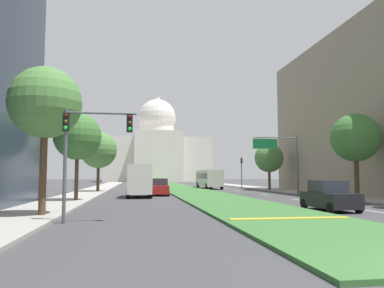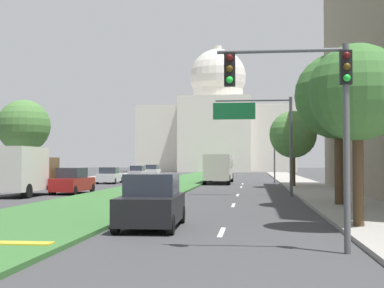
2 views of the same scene
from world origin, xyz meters
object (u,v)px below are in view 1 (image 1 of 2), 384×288
street_tree_right_far (269,158)px  sedan_midblock (160,188)px  capitol_building (157,152)px  sedan_lead_stopped (329,197)px  traffic_light_far_right (242,168)px  street_tree_left_far (99,150)px  street_tree_left_near (45,103)px  street_tree_right_mid (355,138)px  street_tree_left_mid (78,137)px  traffic_light_near_left (85,140)px  sedan_far_horizon (137,182)px  box_truck_delivery (139,180)px  overhead_guide_sign (281,153)px  sedan_distant (139,184)px  city_bus (209,178)px  sedan_very_far (136,181)px

street_tree_right_far → sedan_midblock: bearing=-146.9°
capitol_building → sedan_lead_stopped: capitol_building is taller
traffic_light_far_right → street_tree_left_far: 25.29m
street_tree_right_far → street_tree_left_near: bearing=-127.2°
street_tree_right_mid → street_tree_right_far: street_tree_right_mid is taller
street_tree_right_mid → sedan_midblock: street_tree_right_mid is taller
sedan_lead_stopped → traffic_light_far_right: bearing=81.7°
street_tree_left_mid → street_tree_right_mid: street_tree_right_mid is taller
traffic_light_near_left → sedan_far_horizon: size_ratio=1.11×
street_tree_left_near → street_tree_right_mid: bearing=23.9°
box_truck_delivery → street_tree_left_far: bearing=113.9°
overhead_guide_sign → box_truck_delivery: (-15.43, -1.86, -2.95)m
street_tree_left_near → street_tree_right_mid: (24.12, 10.67, -0.41)m
sedan_far_horizon → sedan_midblock: bearing=-85.9°
sedan_lead_stopped → sedan_midblock: sedan_lead_stopped is taller
capitol_building → sedan_distant: size_ratio=7.58×
street_tree_left_mid → sedan_far_horizon: street_tree_left_mid is taller
traffic_light_near_left → sedan_distant: (2.82, 40.58, -3.01)m
overhead_guide_sign → street_tree_right_mid: street_tree_right_mid is taller
street_tree_left_mid → street_tree_right_far: size_ratio=1.09×
street_tree_left_far → sedan_midblock: (7.30, -8.45, -4.50)m
city_bus → street_tree_left_near: bearing=-112.4°
overhead_guide_sign → street_tree_left_far: 22.69m
sedan_distant → city_bus: (11.26, 1.78, 0.98)m
sedan_distant → sedan_very_far: bearing=91.1°
street_tree_left_near → sedan_very_far: bearing=85.9°
capitol_building → sedan_distant: capitol_building is taller
capitol_building → sedan_far_horizon: size_ratio=7.52×
street_tree_left_near → city_bus: street_tree_left_near is taller
sedan_lead_stopped → city_bus: size_ratio=0.38×
traffic_light_far_right → street_tree_left_mid: street_tree_left_mid is taller
street_tree_right_mid → street_tree_right_far: bearing=92.1°
overhead_guide_sign → street_tree_left_near: street_tree_left_near is taller
capitol_building → traffic_light_near_left: size_ratio=6.76×
street_tree_left_near → sedan_midblock: size_ratio=1.65×
overhead_guide_sign → sedan_far_horizon: (-15.62, 34.45, -3.82)m
street_tree_left_far → street_tree_right_far: size_ratio=1.15×
street_tree_right_far → city_bus: (-6.94, 9.08, -2.83)m
traffic_light_near_left → city_bus: bearing=71.6°
street_tree_left_near → sedan_midblock: 22.12m
sedan_lead_stopped → capitol_building: bearing=92.4°
city_bus → box_truck_delivery: bearing=-116.6°
capitol_building → box_truck_delivery: 93.43m
sedan_lead_stopped → sedan_far_horizon: bearing=102.5°
traffic_light_far_right → sedan_lead_stopped: 39.74m
street_tree_right_mid → sedan_lead_stopped: size_ratio=1.84×
capitol_building → sedan_midblock: capitol_building is taller
street_tree_right_far → box_truck_delivery: street_tree_right_far is taller
overhead_guide_sign → street_tree_left_far: bearing=154.8°
street_tree_right_mid → sedan_distant: street_tree_right_mid is taller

